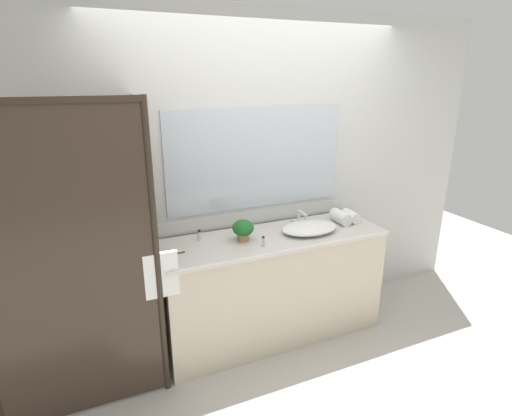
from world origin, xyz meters
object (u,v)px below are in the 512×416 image
Objects in this scene: rolled_towel_near_edge at (351,216)px; sink_basin at (309,228)px; amenity_bottle_conditioner at (199,236)px; faucet at (299,220)px; amenity_bottle_body_wash at (263,242)px; rolled_towel_middle at (340,217)px; potted_plant at (243,229)px.

sink_basin is at bearing -170.28° from rolled_towel_near_edge.
sink_basin is 0.47m from rolled_towel_near_edge.
amenity_bottle_conditioner reaches higher than sink_basin.
faucet is at bearing -1.51° from amenity_bottle_conditioner.
rolled_towel_middle is at bearing 12.84° from amenity_bottle_body_wash.
potted_plant is 0.20m from amenity_bottle_body_wash.
rolled_towel_middle is (0.81, 0.18, 0.02)m from amenity_bottle_body_wash.
potted_plant reaches higher than sink_basin.
sink_basin is 2.59× the size of rolled_towel_near_edge.
rolled_towel_near_edge is at bearing 2.80° from rolled_towel_middle.
rolled_towel_near_edge is at bearing 9.72° from sink_basin.
amenity_bottle_conditioner is at bearing 143.77° from amenity_bottle_body_wash.
rolled_towel_middle is (-0.11, -0.01, 0.01)m from rolled_towel_near_edge.
faucet is at bearing 169.98° from rolled_towel_near_edge.
potted_plant is at bearing -168.72° from faucet.
rolled_towel_near_edge is at bearing 11.67° from amenity_bottle_body_wash.
amenity_bottle_body_wash reaches higher than sink_basin.
rolled_towel_near_edge is 0.11m from rolled_towel_middle.
amenity_bottle_body_wash is at bearing -168.33° from rolled_towel_near_edge.
amenity_bottle_body_wash is 0.90× the size of amenity_bottle_conditioner.
sink_basin is at bearing -12.10° from amenity_bottle_conditioner.
faucet reaches higher than rolled_towel_middle.
rolled_towel_near_edge reaches higher than amenity_bottle_conditioner.
amenity_bottle_body_wash is at bearing -167.16° from rolled_towel_middle.
sink_basin is 0.56m from potted_plant.
potted_plant reaches higher than rolled_towel_middle.
potted_plant is 0.90× the size of rolled_towel_near_edge.
faucet reaches higher than amenity_bottle_body_wash.
rolled_towel_near_edge is (1.01, 0.03, -0.05)m from potted_plant.
amenity_bottle_body_wash is (0.09, -0.16, -0.06)m from potted_plant.
amenity_bottle_body_wash is 0.94m from rolled_towel_near_edge.
faucet is 0.53m from amenity_bottle_body_wash.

